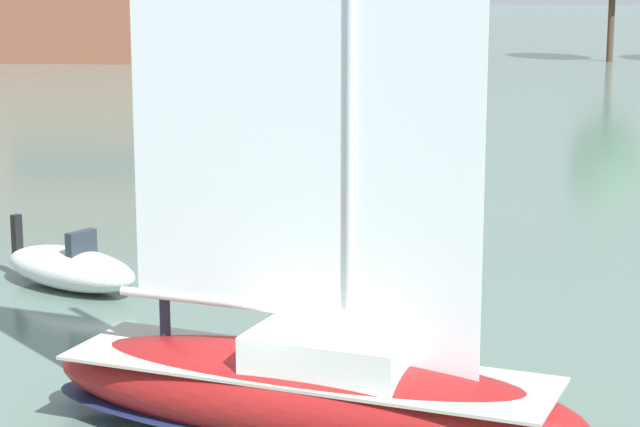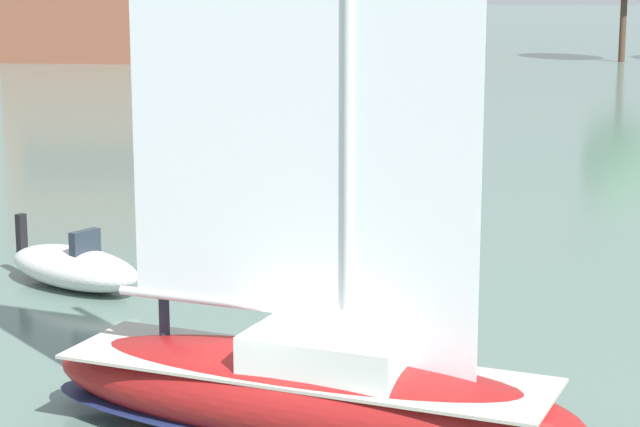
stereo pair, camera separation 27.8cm
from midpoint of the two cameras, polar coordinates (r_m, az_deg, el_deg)
sailboat_main at (r=22.09m, az=-0.94°, el=-7.71°), size 10.48×5.76×13.87m
motor_tender at (r=32.83m, az=-11.58°, el=-2.45°), size 4.63×3.83×1.68m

